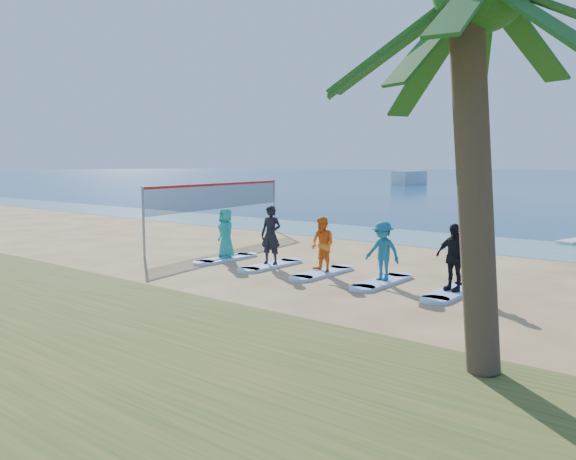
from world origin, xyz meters
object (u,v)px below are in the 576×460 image
Objects in this scene: volleyball_net at (219,197)px; boat_offshore_a at (409,184)px; surfboard_3 at (382,282)px; surfboard_2 at (322,273)px; surfboard_1 at (271,265)px; student_1 at (271,235)px; surfboard_0 at (226,259)px; surfboard_4 at (452,292)px; student_2 at (323,244)px; student_3 at (383,251)px; student_4 at (454,257)px; student_0 at (226,233)px.

volleyball_net is 70.85m from boat_offshore_a.
surfboard_2 is at bearing 180.00° from surfboard_3.
surfboard_3 is (4.02, 0.00, 0.00)m from surfboard_1.
surfboard_3 is at bearing 0.00° from surfboard_1.
volleyball_net is at bearing 137.85° from student_1.
surfboard_0 is 1.00× the size of surfboard_4.
surfboard_0 and surfboard_3 have the same top height.
surfboard_1 is 6.03m from surfboard_4.
surfboard_1 is at bearing 180.00° from surfboard_2.
surfboard_1 is 2.18m from student_2.
boat_offshore_a is 75.70m from surfboard_1.
surfboard_4 is (36.09, -69.47, 0.04)m from boat_offshore_a.
surfboard_1 is 1.35× the size of student_3.
surfboard_3 is at bearing 0.00° from surfboard_0.
student_4 is at bearing -14.95° from volleyball_net.
student_4 is (4.02, 0.00, 0.90)m from surfboard_2.
surfboard_3 is 2.20m from student_4.
student_0 is at bearing -168.92° from student_4.
student_0 is (0.00, 0.00, 0.89)m from surfboard_0.
surfboard_2 is (2.01, 0.00, -0.98)m from student_1.
student_0 is 1.04× the size of student_2.
surfboard_4 is (4.02, 0.00, 0.00)m from surfboard_2.
student_4 is (8.04, 0.00, 0.01)m from student_0.
volleyball_net is 1.23× the size of boat_offshore_a.
student_4 is (36.09, -69.47, 0.94)m from boat_offshore_a.
boat_offshore_a is 4.34× the size of student_0.
student_1 is (5.44, -3.06, -0.88)m from volleyball_net.
surfboard_0 is 2.01m from surfboard_1.
surfboard_1 is at bearing -64.69° from boat_offshore_a.
boat_offshore_a is 4.50× the size of student_3.
volleyball_net is 12.02m from surfboard_4.
student_1 is at bearing -168.92° from student_4.
boat_offshore_a is 78.29m from student_4.
surfboard_1 is 2.01m from surfboard_2.
student_0 is 0.77× the size of surfboard_1.
volleyball_net is 5.27× the size of student_4.
student_0 is 8.09m from surfboard_4.
student_1 reaches higher than student_3.
boat_offshore_a reaches higher than surfboard_1.
surfboard_0 is (3.44, -3.06, -1.86)m from volleyball_net.
surfboard_0 is 1.00× the size of surfboard_3.
student_3 is at bearing 0.00° from surfboard_3.
student_3 is at bearing 12.85° from student_2.
student_2 reaches higher than surfboard_3.
student_3 is 2.01m from student_4.
surfboard_1 is 1.18× the size of student_1.
boat_offshore_a is at bearing 120.63° from student_3.
surfboard_1 is 1.00× the size of surfboard_3.
volleyball_net is 10.00m from student_3.
surfboard_1 is at bearing 180.00° from surfboard_3.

